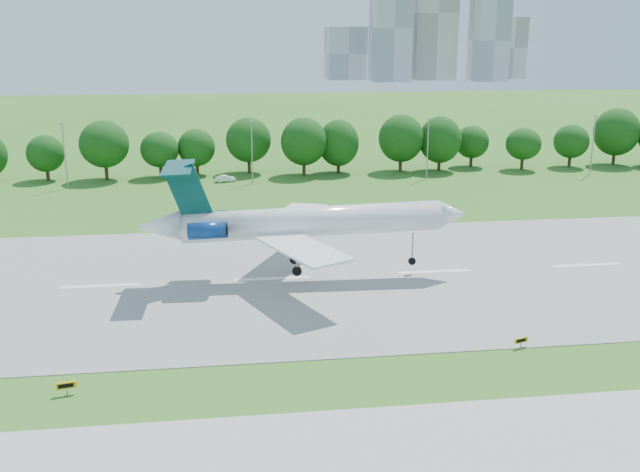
{
  "coord_description": "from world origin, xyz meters",
  "views": [
    {
      "loc": [
        -24.72,
        -55.57,
        28.38
      ],
      "look_at": [
        -15.09,
        18.0,
        7.19
      ],
      "focal_mm": 40.0,
      "sensor_mm": 36.0,
      "label": 1
    }
  ],
  "objects_px": {
    "taxi_sign_left": "(66,386)",
    "service_vehicle_b": "(183,181)",
    "airliner": "(296,221)",
    "service_vehicle_a": "(225,179)"
  },
  "relations": [
    {
      "from": "taxi_sign_left",
      "to": "service_vehicle_b",
      "type": "xyz_separation_m",
      "value": [
        4.9,
        84.06,
        -0.17
      ]
    },
    {
      "from": "airliner",
      "to": "service_vehicle_a",
      "type": "bearing_deg",
      "value": 99.22
    },
    {
      "from": "service_vehicle_b",
      "to": "service_vehicle_a",
      "type": "bearing_deg",
      "value": -68.92
    },
    {
      "from": "taxi_sign_left",
      "to": "service_vehicle_a",
      "type": "xyz_separation_m",
      "value": [
        13.08,
        85.28,
        -0.17
      ]
    },
    {
      "from": "service_vehicle_a",
      "to": "service_vehicle_b",
      "type": "bearing_deg",
      "value": 87.19
    },
    {
      "from": "service_vehicle_a",
      "to": "service_vehicle_b",
      "type": "distance_m",
      "value": 8.26
    },
    {
      "from": "taxi_sign_left",
      "to": "service_vehicle_b",
      "type": "relative_size",
      "value": 0.41
    },
    {
      "from": "taxi_sign_left",
      "to": "airliner",
      "type": "bearing_deg",
      "value": 39.07
    },
    {
      "from": "service_vehicle_a",
      "to": "service_vehicle_b",
      "type": "relative_size",
      "value": 1.03
    },
    {
      "from": "airliner",
      "to": "taxi_sign_left",
      "type": "relative_size",
      "value": 24.1
    }
  ]
}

